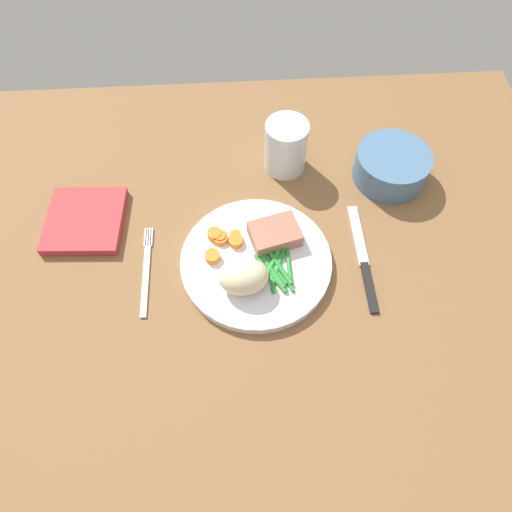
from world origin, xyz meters
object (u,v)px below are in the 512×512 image
Objects in this scene: dinner_plate at (256,262)px; fork at (146,271)px; meat_portion at (275,234)px; napkin at (85,220)px; salad_bowl at (392,165)px; water_glass at (286,149)px; knife at (363,259)px.

fork is (-17.86, -0.26, -0.60)cm from dinner_plate.
meat_portion is (3.31, 3.86, 2.06)cm from dinner_plate.
dinner_plate is 1.84× the size of napkin.
dinner_plate and napkin have the same top height.
dinner_plate is 1.86× the size of salad_bowl.
salad_bowl is (22.19, 13.40, 0.28)cm from meat_portion.
meat_portion is 17.70cm from water_glass.
fork is at bearing -138.86° from water_glass.
knife is 1.54× the size of napkin.
fork is 1.69× the size of water_glass.
knife is at bearing -4.54° from fork.
meat_portion is 0.38× the size of knife.
salad_bowl is (43.36, 17.52, 2.94)cm from fork.
fork is 0.81× the size of knife.
napkin is (-32.09, 6.19, -2.03)cm from meat_portion.
dinner_plate is at bearing -107.52° from water_glass.
dinner_plate is at bearing -3.67° from fork.
water_glass is 19.25cm from salad_bowl.
water_glass reaches higher than napkin.
napkin is (-28.78, 10.05, 0.03)cm from dinner_plate.
salad_bowl reaches higher than knife.
fork is 46.86cm from salad_bowl.
napkin is (-54.28, -7.22, -2.31)cm from salad_bowl.
dinner_plate is 30.88cm from salad_bowl.
fork is at bearing -43.34° from napkin.
meat_portion is at bearing 49.40° from dinner_plate.
meat_portion is at bearing -10.91° from napkin.
water_glass is at bearing 168.22° from salad_bowl.
salad_bowl reaches higher than dinner_plate.
water_glass is (3.38, 17.33, 1.34)cm from meat_portion.
salad_bowl is at bearing 66.62° from knife.
fork is at bearing -158.00° from salad_bowl.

